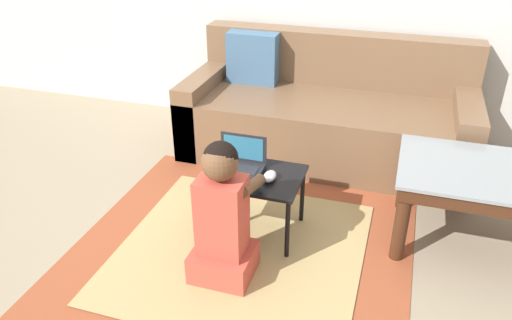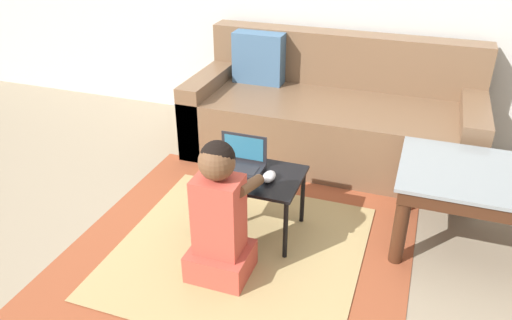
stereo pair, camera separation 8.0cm
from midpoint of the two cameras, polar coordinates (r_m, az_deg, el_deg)
name	(u,v)px [view 2 (the right image)]	position (r m, az deg, el deg)	size (l,w,h in m)	color
ground_plane	(243,250)	(2.64, -0.63, -10.23)	(16.00, 16.00, 0.00)	gray
area_rug	(239,250)	(2.63, -1.04, -10.28)	(1.71, 1.69, 0.01)	#9E4C2D
couch	(331,116)	(3.50, 9.19, 4.95)	(1.92, 0.84, 0.79)	brown
coffee_table	(497,188)	(2.72, 26.62, -2.92)	(0.94, 0.59, 0.45)	gray
laptop_desk	(252,181)	(2.60, 0.37, -2.48)	(0.52, 0.38, 0.36)	black
laptop	(240,164)	(2.61, -0.95, -0.41)	(0.25, 0.16, 0.18)	#232328
computer_mouse	(269,176)	(2.52, 2.42, -1.90)	(0.06, 0.11, 0.04)	silver
person_seated	(220,217)	(2.31, -3.18, -6.50)	(0.29, 0.41, 0.71)	#CC4C3D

